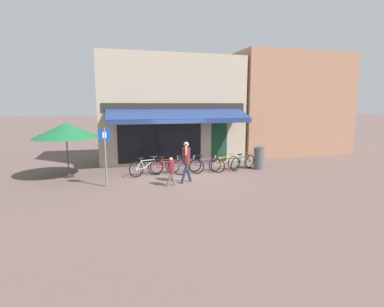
{
  "coord_description": "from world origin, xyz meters",
  "views": [
    {
      "loc": [
        -3.27,
        -12.56,
        3.11
      ],
      "look_at": [
        0.16,
        -0.4,
        1.05
      ],
      "focal_mm": 28.0,
      "sensor_mm": 36.0,
      "label": 1
    }
  ],
  "objects_px": {
    "bicycle_silver": "(147,167)",
    "pedestrian_child": "(171,169)",
    "pedestrian_adult": "(186,158)",
    "bicycle_red": "(168,167)",
    "bicycle_blue": "(184,165)",
    "bicycle_green": "(243,162)",
    "cafe_parasol": "(66,131)",
    "bicycle_purple": "(206,165)",
    "litter_bin": "(259,157)",
    "parking_sign": "(105,151)",
    "bicycle_orange": "(224,163)"
  },
  "relations": [
    {
      "from": "bicycle_red",
      "to": "bicycle_green",
      "type": "height_order",
      "value": "bicycle_red"
    },
    {
      "from": "bicycle_silver",
      "to": "bicycle_green",
      "type": "bearing_deg",
      "value": -22.93
    },
    {
      "from": "bicycle_red",
      "to": "bicycle_purple",
      "type": "height_order",
      "value": "bicycle_red"
    },
    {
      "from": "bicycle_orange",
      "to": "cafe_parasol",
      "type": "relative_size",
      "value": 0.61
    },
    {
      "from": "bicycle_orange",
      "to": "pedestrian_child",
      "type": "bearing_deg",
      "value": -159.15
    },
    {
      "from": "bicycle_silver",
      "to": "pedestrian_adult",
      "type": "height_order",
      "value": "pedestrian_adult"
    },
    {
      "from": "bicycle_blue",
      "to": "bicycle_purple",
      "type": "distance_m",
      "value": 1.01
    },
    {
      "from": "parking_sign",
      "to": "cafe_parasol",
      "type": "bearing_deg",
      "value": 127.64
    },
    {
      "from": "pedestrian_child",
      "to": "bicycle_silver",
      "type": "bearing_deg",
      "value": -59.25
    },
    {
      "from": "bicycle_green",
      "to": "bicycle_red",
      "type": "bearing_deg",
      "value": 153.51
    },
    {
      "from": "bicycle_silver",
      "to": "litter_bin",
      "type": "xyz_separation_m",
      "value": [
        5.46,
        -0.13,
        0.2
      ]
    },
    {
      "from": "bicycle_blue",
      "to": "parking_sign",
      "type": "relative_size",
      "value": 0.73
    },
    {
      "from": "cafe_parasol",
      "to": "litter_bin",
      "type": "bearing_deg",
      "value": -5.04
    },
    {
      "from": "bicycle_blue",
      "to": "bicycle_orange",
      "type": "xyz_separation_m",
      "value": [
        1.98,
        0.06,
        -0.01
      ]
    },
    {
      "from": "bicycle_purple",
      "to": "cafe_parasol",
      "type": "distance_m",
      "value": 6.31
    },
    {
      "from": "pedestrian_adult",
      "to": "parking_sign",
      "type": "xyz_separation_m",
      "value": [
        -3.11,
        0.24,
        0.37
      ]
    },
    {
      "from": "bicycle_green",
      "to": "bicycle_orange",
      "type": "bearing_deg",
      "value": 147.87
    },
    {
      "from": "bicycle_green",
      "to": "litter_bin",
      "type": "bearing_deg",
      "value": -31.27
    },
    {
      "from": "pedestrian_adult",
      "to": "parking_sign",
      "type": "height_order",
      "value": "parking_sign"
    },
    {
      "from": "bicycle_purple",
      "to": "litter_bin",
      "type": "relative_size",
      "value": 1.41
    },
    {
      "from": "pedestrian_adult",
      "to": "pedestrian_child",
      "type": "distance_m",
      "value": 0.85
    },
    {
      "from": "bicycle_red",
      "to": "pedestrian_child",
      "type": "height_order",
      "value": "pedestrian_child"
    },
    {
      "from": "bicycle_red",
      "to": "bicycle_blue",
      "type": "bearing_deg",
      "value": 23.36
    },
    {
      "from": "pedestrian_adult",
      "to": "pedestrian_child",
      "type": "bearing_deg",
      "value": 20.38
    },
    {
      "from": "bicycle_orange",
      "to": "bicycle_blue",
      "type": "bearing_deg",
      "value": 168.74
    },
    {
      "from": "bicycle_purple",
      "to": "bicycle_orange",
      "type": "relative_size",
      "value": 0.94
    },
    {
      "from": "bicycle_red",
      "to": "bicycle_orange",
      "type": "bearing_deg",
      "value": 20.21
    },
    {
      "from": "litter_bin",
      "to": "cafe_parasol",
      "type": "height_order",
      "value": "cafe_parasol"
    },
    {
      "from": "bicycle_red",
      "to": "bicycle_blue",
      "type": "distance_m",
      "value": 0.79
    },
    {
      "from": "bicycle_green",
      "to": "parking_sign",
      "type": "distance_m",
      "value": 6.57
    },
    {
      "from": "bicycle_silver",
      "to": "cafe_parasol",
      "type": "bearing_deg",
      "value": 147.05
    },
    {
      "from": "bicycle_blue",
      "to": "cafe_parasol",
      "type": "relative_size",
      "value": 0.59
    },
    {
      "from": "litter_bin",
      "to": "bicycle_orange",
      "type": "bearing_deg",
      "value": 175.84
    },
    {
      "from": "cafe_parasol",
      "to": "bicycle_purple",
      "type": "bearing_deg",
      "value": -7.28
    },
    {
      "from": "cafe_parasol",
      "to": "pedestrian_child",
      "type": "bearing_deg",
      "value": -33.57
    },
    {
      "from": "bicycle_orange",
      "to": "pedestrian_adult",
      "type": "relative_size",
      "value": 1.02
    },
    {
      "from": "bicycle_green",
      "to": "cafe_parasol",
      "type": "distance_m",
      "value": 8.14
    },
    {
      "from": "litter_bin",
      "to": "cafe_parasol",
      "type": "relative_size",
      "value": 0.41
    },
    {
      "from": "bicycle_green",
      "to": "pedestrian_adult",
      "type": "height_order",
      "value": "pedestrian_adult"
    },
    {
      "from": "bicycle_green",
      "to": "pedestrian_child",
      "type": "height_order",
      "value": "pedestrian_child"
    },
    {
      "from": "bicycle_silver",
      "to": "pedestrian_child",
      "type": "xyz_separation_m",
      "value": [
        0.69,
        -2.01,
        0.31
      ]
    },
    {
      "from": "pedestrian_adult",
      "to": "pedestrian_child",
      "type": "xyz_separation_m",
      "value": [
        -0.7,
        -0.35,
        -0.35
      ]
    },
    {
      "from": "bicycle_silver",
      "to": "pedestrian_child",
      "type": "bearing_deg",
      "value": -93.0
    },
    {
      "from": "pedestrian_adult",
      "to": "bicycle_purple",
      "type": "bearing_deg",
      "value": -137.47
    },
    {
      "from": "pedestrian_child",
      "to": "cafe_parasol",
      "type": "bearing_deg",
      "value": -21.8
    },
    {
      "from": "bicycle_orange",
      "to": "pedestrian_adult",
      "type": "xyz_separation_m",
      "value": [
        -2.31,
        -1.66,
        0.67
      ]
    },
    {
      "from": "litter_bin",
      "to": "cafe_parasol",
      "type": "xyz_separation_m",
      "value": [
        -8.77,
        0.77,
        1.45
      ]
    },
    {
      "from": "bicycle_purple",
      "to": "bicycle_green",
      "type": "bearing_deg",
      "value": 28.11
    },
    {
      "from": "pedestrian_child",
      "to": "parking_sign",
      "type": "xyz_separation_m",
      "value": [
        -2.41,
        0.59,
        0.72
      ]
    },
    {
      "from": "bicycle_purple",
      "to": "pedestrian_child",
      "type": "relative_size",
      "value": 1.42
    }
  ]
}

